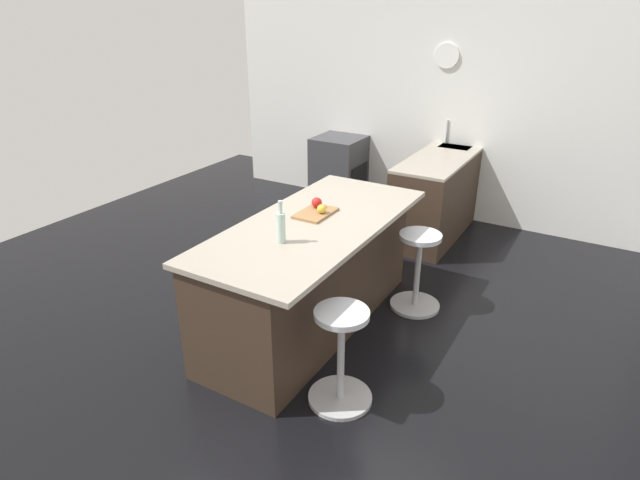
# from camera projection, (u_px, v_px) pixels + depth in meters

# --- Properties ---
(ground_plane) EXTENTS (7.65, 7.65, 0.00)m
(ground_plane) POSITION_uv_depth(u_px,v_px,m) (312.00, 315.00, 4.60)
(ground_plane) COLOR black
(interior_partition_left) EXTENTS (0.15, 5.60, 2.65)m
(interior_partition_left) POSITION_uv_depth(u_px,v_px,m) (438.00, 107.00, 6.35)
(interior_partition_left) COLOR silver
(interior_partition_left) RESTS_ON ground_plane
(sink_cabinet) EXTENTS (2.22, 0.60, 1.20)m
(sink_cabinet) POSITION_uv_depth(u_px,v_px,m) (447.00, 187.00, 6.30)
(sink_cabinet) COLOR #38281E
(sink_cabinet) RESTS_ON ground_plane
(oven_range) EXTENTS (0.60, 0.61, 0.89)m
(oven_range) POSITION_uv_depth(u_px,v_px,m) (339.00, 171.00, 6.98)
(oven_range) COLOR #38383D
(oven_range) RESTS_ON ground_plane
(kitchen_island) EXTENTS (2.22, 0.98, 0.94)m
(kitchen_island) POSITION_uv_depth(u_px,v_px,m) (310.00, 273.00, 4.30)
(kitchen_island) COLOR #38281E
(kitchen_island) RESTS_ON ground_plane
(stool_by_window) EXTENTS (0.44, 0.44, 0.71)m
(stool_by_window) POSITION_uv_depth(u_px,v_px,m) (417.00, 273.00, 4.60)
(stool_by_window) COLOR #B7B7BC
(stool_by_window) RESTS_ON ground_plane
(stool_middle) EXTENTS (0.44, 0.44, 0.71)m
(stool_middle) POSITION_uv_depth(u_px,v_px,m) (341.00, 360.00, 3.50)
(stool_middle) COLOR #B7B7BC
(stool_middle) RESTS_ON ground_plane
(cutting_board) EXTENTS (0.36, 0.24, 0.02)m
(cutting_board) POSITION_uv_depth(u_px,v_px,m) (315.00, 213.00, 4.23)
(cutting_board) COLOR olive
(cutting_board) RESTS_ON kitchen_island
(apple_yellow) EXTENTS (0.07, 0.07, 0.07)m
(apple_yellow) POSITION_uv_depth(u_px,v_px,m) (322.00, 209.00, 4.18)
(apple_yellow) COLOR gold
(apple_yellow) RESTS_ON cutting_board
(apple_red) EXTENTS (0.09, 0.09, 0.09)m
(apple_red) POSITION_uv_depth(u_px,v_px,m) (317.00, 203.00, 4.30)
(apple_red) COLOR red
(apple_red) RESTS_ON cutting_board
(water_bottle) EXTENTS (0.06, 0.06, 0.31)m
(water_bottle) POSITION_uv_depth(u_px,v_px,m) (281.00, 226.00, 3.69)
(water_bottle) COLOR silver
(water_bottle) RESTS_ON kitchen_island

